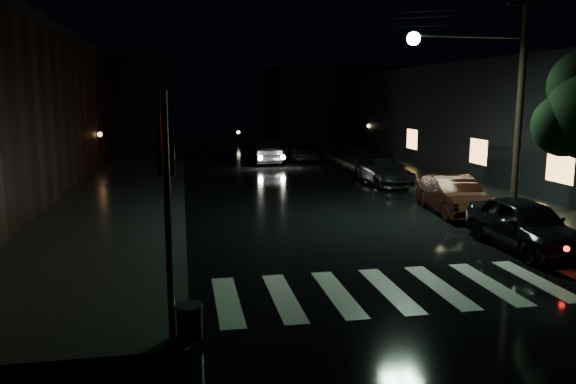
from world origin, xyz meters
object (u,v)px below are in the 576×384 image
parked_car_a (525,224)px  oncoming_car (262,152)px  parked_car_d (300,149)px  parked_car_c (384,170)px  parked_car_b (453,195)px

parked_car_a → oncoming_car: bearing=101.3°
parked_car_d → oncoming_car: 3.37m
parked_car_d → oncoming_car: (-2.85, -1.79, 0.08)m
parked_car_c → parked_car_b: bearing=-90.5°
parked_car_a → parked_car_b: bearing=86.4°
parked_car_b → parked_car_c: 7.20m
parked_car_b → parked_car_a: bearing=-87.5°
parked_car_a → parked_car_d: 23.24m
parked_car_b → oncoming_car: bearing=111.6°
parked_car_d → oncoming_car: size_ratio=1.07×
parked_car_b → parked_car_c: parked_car_b is taller
parked_car_c → oncoming_car: (-4.65, 9.38, 0.07)m
parked_car_a → parked_car_c: 12.02m
parked_car_b → parked_car_d: 18.46m
parked_car_a → parked_car_b: (0.28, 4.82, -0.03)m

